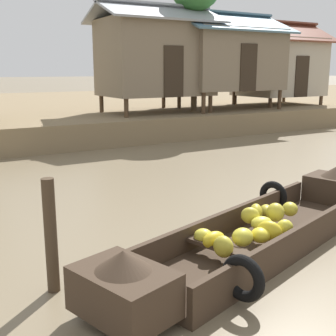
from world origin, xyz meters
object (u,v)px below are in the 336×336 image
(fishing_skiff_distant, at_px, (315,116))
(stilt_house_mid_left, at_px, (155,56))
(stilt_house_mid_right, at_px, (222,58))
(banana_boat, at_px, (261,231))
(mooring_post, at_px, (51,236))
(stilt_house_right, at_px, (279,66))

(fishing_skiff_distant, xyz_separation_m, stilt_house_mid_left, (-8.37, 0.51, 2.63))
(stilt_house_mid_right, bearing_deg, banana_boat, -124.38)
(stilt_house_mid_right, bearing_deg, fishing_skiff_distant, -7.03)
(banana_boat, bearing_deg, fishing_skiff_distant, 39.09)
(fishing_skiff_distant, relative_size, stilt_house_mid_left, 0.99)
(mooring_post, bearing_deg, stilt_house_mid_left, 56.06)
(stilt_house_mid_right, height_order, stilt_house_right, stilt_house_mid_right)
(mooring_post, bearing_deg, banana_boat, -5.61)
(fishing_skiff_distant, height_order, stilt_house_mid_left, stilt_house_mid_left)
(stilt_house_mid_left, bearing_deg, banana_boat, -111.31)
(fishing_skiff_distant, xyz_separation_m, stilt_house_mid_right, (-5.14, 0.63, 2.60))
(fishing_skiff_distant, bearing_deg, stilt_house_mid_right, 172.97)
(fishing_skiff_distant, distance_m, mooring_post, 18.30)
(fishing_skiff_distant, bearing_deg, banana_boat, -140.91)
(stilt_house_right, height_order, mooring_post, stilt_house_right)
(mooring_post, bearing_deg, stilt_house_mid_right, 45.82)
(stilt_house_right, distance_m, mooring_post, 17.89)
(stilt_house_mid_left, distance_m, stilt_house_mid_right, 3.23)
(stilt_house_right, xyz_separation_m, mooring_post, (-13.98, -10.99, -1.98))
(banana_boat, distance_m, stilt_house_mid_right, 13.38)
(banana_boat, distance_m, stilt_house_mid_left, 11.79)
(stilt_house_mid_left, height_order, stilt_house_mid_right, stilt_house_mid_left)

